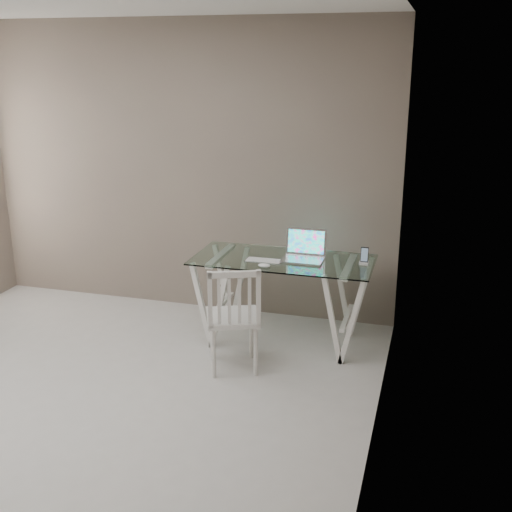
# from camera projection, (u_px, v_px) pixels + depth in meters

# --- Properties ---
(room) EXTENTS (4.50, 4.52, 2.71)m
(room) POSITION_uv_depth(u_px,v_px,m) (33.00, 169.00, 3.85)
(room) COLOR #B3B0AB
(room) RESTS_ON ground
(desk) EXTENTS (1.50, 0.70, 0.75)m
(desk) POSITION_uv_depth(u_px,v_px,m) (283.00, 300.00, 5.45)
(desk) COLOR silver
(desk) RESTS_ON ground
(chair) EXTENTS (0.52, 0.52, 0.87)m
(chair) POSITION_uv_depth(u_px,v_px,m) (233.00, 314.00, 4.89)
(chair) COLOR silver
(chair) RESTS_ON ground
(laptop) EXTENTS (0.34, 0.27, 0.24)m
(laptop) POSITION_uv_depth(u_px,v_px,m) (304.00, 252.00, 5.33)
(laptop) COLOR #B3B4B8
(laptop) RESTS_ON desk
(keyboard) EXTENTS (0.31, 0.13, 0.01)m
(keyboard) POSITION_uv_depth(u_px,v_px,m) (264.00, 261.00, 5.29)
(keyboard) COLOR silver
(keyboard) RESTS_ON desk
(mouse) EXTENTS (0.10, 0.06, 0.03)m
(mouse) POSITION_uv_depth(u_px,v_px,m) (264.00, 265.00, 5.13)
(mouse) COLOR white
(mouse) RESTS_ON desk
(phone_dock) EXTENTS (0.08, 0.08, 0.14)m
(phone_dock) POSITION_uv_depth(u_px,v_px,m) (364.00, 259.00, 5.20)
(phone_dock) COLOR white
(phone_dock) RESTS_ON desk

